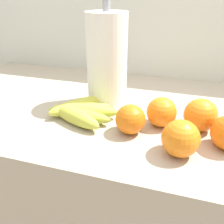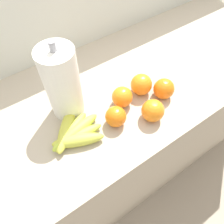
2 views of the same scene
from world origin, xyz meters
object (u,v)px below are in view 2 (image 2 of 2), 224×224
Objects in this scene: orange_front at (116,117)px; orange_right at (122,97)px; banana_bunch at (74,133)px; orange_center at (153,111)px; orange_far_right at (141,84)px; orange_back_right at (164,89)px; paper_towel_roll at (63,84)px.

orange_right reaches higher than orange_front.
banana_bunch is at bearing 167.39° from orange_front.
orange_center is (0.05, -0.11, 0.00)m from orange_right.
orange_far_right reaches higher than orange_back_right.
orange_center is at bearing -110.37° from orange_far_right.
banana_bunch is 2.45× the size of orange_far_right.
paper_towel_roll is at bearing 155.41° from orange_back_right.
orange_far_right reaches higher than orange_center.
orange_front is 0.94× the size of orange_back_right.
paper_towel_roll reaches higher than orange_far_right.
orange_back_right is at bearing -0.09° from orange_front.
paper_towel_roll is (-0.27, 0.09, 0.09)m from orange_far_right.
orange_far_right is at bearing 21.26° from orange_front.
paper_towel_roll is at bearing 162.32° from orange_far_right.
orange_front is (0.15, -0.03, 0.02)m from banana_bunch.
banana_bunch is 0.22m from orange_right.
orange_front reaches higher than banana_bunch.
paper_towel_roll reaches higher than orange_back_right.
banana_bunch is at bearing -109.82° from paper_towel_roll.
banana_bunch is at bearing 161.88° from orange_center.
orange_far_right is 0.17m from orange_front.
orange_far_right is 1.04× the size of orange_back_right.
orange_center is at bearing -151.90° from orange_back_right.
orange_center is 0.32m from paper_towel_roll.
orange_far_right is 1.07× the size of orange_right.
orange_right is at bearing -175.94° from orange_far_right.
orange_right is (-0.09, -0.01, -0.00)m from orange_far_right.
paper_towel_roll is (-0.11, 0.15, 0.10)m from orange_front.
banana_bunch is 0.37m from orange_back_right.
orange_far_right is 0.28× the size of paper_towel_roll.
orange_back_right reaches higher than banana_bunch.
orange_back_right is 0.27× the size of paper_towel_roll.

